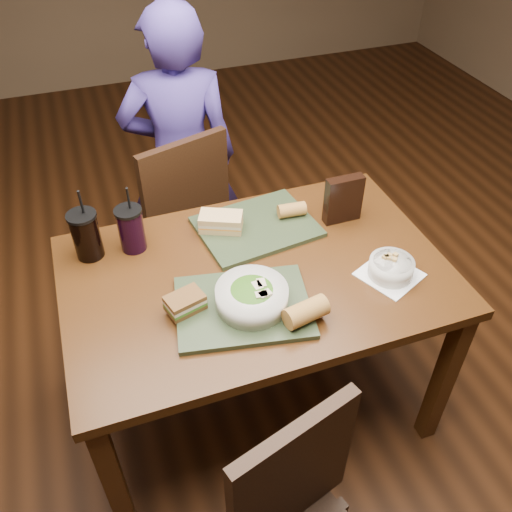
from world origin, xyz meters
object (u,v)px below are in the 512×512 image
Objects in this scene: soup_bowl at (391,268)px; baguette_far at (292,210)px; baguette_near at (306,312)px; cup_berry at (131,229)px; sandwich_near at (185,303)px; salad_bowl at (252,296)px; sandwich_far at (221,222)px; tray_far at (256,227)px; chair_far at (184,213)px; tray_near at (243,307)px; dining_table at (256,290)px; chip_bag at (343,199)px; diner at (181,161)px; cup_cola at (86,235)px.

soup_bowl is 0.44m from baguette_far.
soup_bowl is 1.77× the size of baguette_near.
sandwich_near is at bearing -75.28° from cup_berry.
baguette_near is at bearing -41.02° from salad_bowl.
sandwich_far reaches higher than sandwich_near.
tray_far is 0.41m from salad_bowl.
tray_near is (-0.00, -0.87, 0.24)m from chair_far.
baguette_far is (0.50, 0.34, -0.00)m from sandwich_near.
salad_bowl is at bearing -111.54° from tray_far.
cup_berry reaches higher than dining_table.
chip_bag reaches higher than sandwich_near.
dining_table is at bearing 57.41° from tray_near.
chair_far reaches higher than baguette_near.
baguette_near is (0.12, -1.13, 0.10)m from diner.
baguette_far is at bearing 4.10° from tray_far.
baguette_far is 0.40× the size of cup_berry.
chip_bag is (0.34, 0.44, 0.04)m from baguette_near.
diner is 0.76m from cup_cola.
chair_far is 0.61m from cup_berry.
sandwich_near is at bearing -158.48° from dining_table.
salad_bowl is at bearing -145.73° from chip_bag.
sandwich_near is at bearing 165.73° from tray_near.
tray_near is at bearing 166.81° from salad_bowl.
salad_bowl is (0.03, -0.01, 0.05)m from tray_near.
sandwich_far reaches higher than soup_bowl.
baguette_near is at bearing -76.94° from dining_table.
soup_bowl is at bearing -28.72° from cup_berry.
baguette_near is (0.16, -0.99, 0.28)m from chair_far.
cup_cola reaches higher than salad_bowl.
soup_bowl and sandwich_near have the same top height.
baguette_far reaches higher than tray_near.
baguette_near is at bearing -51.24° from cup_berry.
salad_bowl is 0.58m from chip_bag.
cup_cola is (-0.74, 0.04, 0.05)m from baguette_far.
diner is 5.14× the size of cup_cola.
cup_berry is (0.15, -0.01, -0.01)m from cup_cola.
dining_table is 0.26m from tray_far.
baguette_far is 0.20m from chip_bag.
cup_cola is at bearing 123.01° from sandwich_near.
tray_far is 0.14m from sandwich_far.
soup_bowl is (0.52, -0.02, 0.02)m from tray_near.
cup_berry reaches higher than tray_near.
baguette_near is at bearing -26.44° from sandwich_near.
baguette_far is at bearing 72.23° from baguette_near.
chair_far is 0.66× the size of diner.
cup_cola reaches higher than chip_bag.
chair_far is 1.05m from soup_bowl.
tray_near is at bearing -96.82° from sandwich_far.
baguette_near is 0.73× the size of chip_bag.
chip_bag reaches higher than baguette_near.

